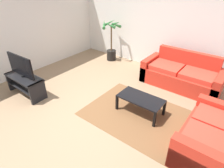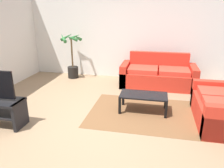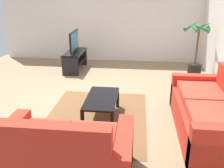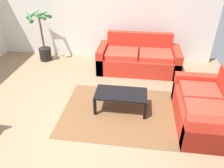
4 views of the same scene
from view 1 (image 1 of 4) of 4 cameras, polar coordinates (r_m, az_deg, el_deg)
name	(u,v)px [view 1 (image 1 of 4)]	position (r m, az deg, el deg)	size (l,w,h in m)	color
ground_plane	(96,111)	(4.24, -4.91, -8.34)	(6.60, 6.60, 0.00)	#937556
wall_back	(162,25)	(6.00, 14.95, 16.94)	(6.00, 0.06, 2.70)	silver
wall_left	(12,30)	(5.96, -28.21, 14.37)	(0.06, 6.00, 2.70)	silver
couch_main	(181,76)	(5.37, 20.46, 2.45)	(2.02, 0.90, 0.90)	red
couch_loveseat	(213,138)	(3.64, 28.55, -14.43)	(0.90, 1.50, 0.90)	red
tv_stand	(25,83)	(5.12, -25.05, 0.34)	(1.10, 0.45, 0.50)	black
tv	(21,66)	(4.93, -26.19, 5.05)	(0.91, 0.10, 0.55)	black
coffee_table	(141,100)	(4.07, 8.77, -4.80)	(0.97, 0.51, 0.38)	black
area_rug	(137,114)	(4.19, 7.73, -9.05)	(2.20, 1.70, 0.01)	brown
potted_palm	(111,44)	(6.60, -0.26, 12.07)	(0.65, 0.69, 1.39)	black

